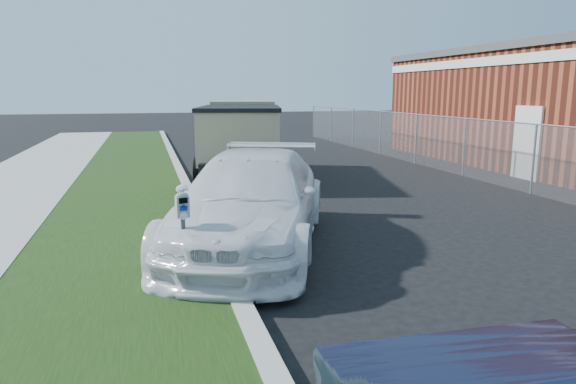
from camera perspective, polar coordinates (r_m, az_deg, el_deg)
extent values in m
plane|color=black|center=(8.24, 11.42, -7.63)|extent=(120.00, 120.00, 0.00)
cube|color=gray|center=(9.34, -8.80, -4.81)|extent=(0.25, 50.00, 0.15)
cube|color=black|center=(9.31, -18.66, -5.40)|extent=(3.00, 50.00, 0.13)
plane|color=slate|center=(17.01, 19.02, 4.70)|extent=(0.00, 30.00, 30.00)
cylinder|color=#92979F|center=(16.94, 19.21, 7.73)|extent=(0.04, 30.00, 0.04)
cylinder|color=#92979F|center=(14.65, 25.63, 3.28)|extent=(0.06, 0.06, 1.80)
cylinder|color=#92979F|center=(17.01, 19.02, 4.70)|extent=(0.06, 0.06, 1.80)
cylinder|color=#92979F|center=(19.54, 14.05, 5.73)|extent=(0.06, 0.06, 1.80)
cylinder|color=#92979F|center=(22.19, 10.24, 6.49)|extent=(0.06, 0.06, 1.80)
cylinder|color=#92979F|center=(24.92, 7.24, 7.06)|extent=(0.06, 0.06, 1.80)
cylinder|color=#92979F|center=(27.71, 4.83, 7.50)|extent=(0.06, 0.06, 1.80)
cylinder|color=#92979F|center=(30.53, 2.86, 7.86)|extent=(0.06, 0.06, 1.80)
cube|color=silver|center=(18.62, 21.64, 13.37)|extent=(0.06, 14.00, 0.30)
cube|color=silver|center=(17.08, 24.99, 4.97)|extent=(0.08, 1.10, 2.20)
cylinder|color=#3F4247|center=(6.81, -11.46, -6.60)|extent=(0.07, 0.07, 0.90)
cube|color=gray|center=(6.66, -11.66, -1.62)|extent=(0.18, 0.14, 0.27)
ellipsoid|color=gray|center=(6.63, -11.71, -0.47)|extent=(0.19, 0.14, 0.10)
cube|color=black|center=(6.58, -11.56, -0.95)|extent=(0.11, 0.03, 0.07)
cube|color=navy|center=(6.61, -11.53, -1.79)|extent=(0.10, 0.02, 0.06)
cylinder|color=silver|center=(6.63, -11.50, -2.63)|extent=(0.10, 0.02, 0.10)
cube|color=#3F4247|center=(6.60, -11.54, -1.56)|extent=(0.04, 0.01, 0.05)
imported|color=white|center=(8.79, -4.06, -0.87)|extent=(4.09, 5.93, 1.59)
cube|color=black|center=(15.88, -5.16, 3.95)|extent=(3.19, 6.06, 0.32)
cube|color=#998762|center=(17.87, -4.96, 7.15)|extent=(2.42, 2.04, 1.80)
cube|color=black|center=(17.85, -4.98, 8.30)|extent=(2.45, 2.07, 0.54)
cube|color=#998762|center=(15.09, -5.30, 6.42)|extent=(2.93, 4.16, 1.44)
cube|color=black|center=(15.05, -5.35, 9.26)|extent=(3.04, 4.27, 0.11)
cube|color=black|center=(18.80, -4.83, 4.86)|extent=(2.14, 0.60, 0.27)
cylinder|color=black|center=(17.94, -8.24, 4.05)|extent=(0.48, 0.94, 0.90)
cylinder|color=black|center=(17.87, -1.58, 4.13)|extent=(0.48, 0.94, 0.90)
cylinder|color=black|center=(15.54, -9.03, 2.95)|extent=(0.48, 0.94, 0.90)
cylinder|color=black|center=(15.46, -1.35, 3.04)|extent=(0.48, 0.94, 0.90)
cylinder|color=black|center=(13.94, -9.71, 2.00)|extent=(0.48, 0.94, 0.90)
cylinder|color=black|center=(13.85, -1.16, 2.10)|extent=(0.48, 0.94, 0.90)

